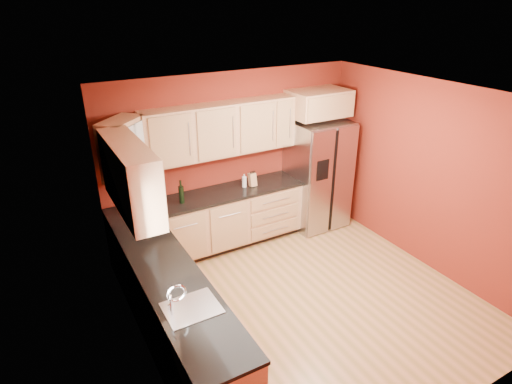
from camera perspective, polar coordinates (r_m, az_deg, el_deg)
floor at (r=5.71m, az=6.53°, el=-14.06°), size 4.00×4.00×0.00m
ceiling at (r=4.56m, az=8.12°, el=12.35°), size 4.00×4.00×0.00m
wall_back at (r=6.57m, az=-3.11°, el=4.57°), size 4.00×0.04×2.60m
wall_front at (r=3.85m, az=25.56°, el=-14.02°), size 4.00×0.04×2.60m
wall_left at (r=4.26m, az=-15.32°, el=-8.34°), size 0.04×4.00×2.60m
wall_right at (r=6.31m, az=22.06°, el=1.88°), size 0.04×4.00×2.60m
base_cabinets_back at (r=6.47m, az=-6.11°, el=-4.26°), size 2.90×0.60×0.88m
base_cabinets_left at (r=4.82m, az=-10.58°, el=-16.09°), size 0.60×2.80×0.88m
countertop_back at (r=6.25m, az=-6.26°, el=-0.61°), size 2.90×0.62×0.04m
countertop_left at (r=4.54m, az=-10.92°, el=-11.64°), size 0.62×2.80×0.04m
upper_cabinets_back at (r=6.16m, az=-4.63°, el=8.30°), size 2.30×0.33×0.75m
upper_cabinets_left at (r=4.68m, az=-16.45°, el=1.93°), size 0.33×1.35×0.75m
corner_upper_cabinet at (r=5.58m, az=-17.23°, el=5.51°), size 0.67×0.67×0.75m
over_fridge_cabinet at (r=6.80m, az=8.36°, el=11.65°), size 0.92×0.60×0.40m
refrigerator at (r=7.09m, az=8.15°, el=2.36°), size 0.90×0.75×1.78m
window at (r=3.71m, az=-13.38°, el=-8.80°), size 0.03×0.90×1.00m
sink_faucet at (r=4.06m, az=-8.69°, el=-13.46°), size 0.50×0.42×0.30m
canister_left at (r=5.94m, az=-16.11°, el=-1.64°), size 0.14×0.14×0.19m
canister_right at (r=5.87m, az=-15.98°, el=-1.98°), size 0.15×0.15×0.19m
wine_bottle_a at (r=5.95m, az=-13.59°, el=-0.44°), size 0.11×0.11×0.35m
wine_bottle_b at (r=6.00m, az=-9.95°, el=0.05°), size 0.10×0.10×0.34m
knife_block at (r=6.48m, az=-0.49°, el=1.67°), size 0.10×0.09×0.20m
soap_dispenser at (r=6.44m, az=-1.58°, el=1.54°), size 0.07×0.07×0.21m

